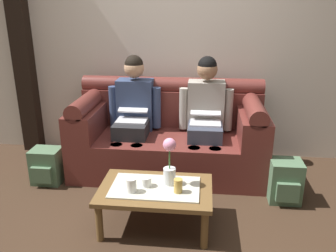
{
  "coord_description": "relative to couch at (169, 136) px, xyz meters",
  "views": [
    {
      "loc": [
        0.36,
        -2.32,
        1.72
      ],
      "look_at": [
        0.03,
        0.77,
        0.63
      ],
      "focal_mm": 37.53,
      "sensor_mm": 36.0,
      "label": 1
    }
  ],
  "objects": [
    {
      "name": "coffee_table",
      "position": [
        0.0,
        -1.06,
        -0.07
      ],
      "size": [
        0.89,
        0.58,
        0.36
      ],
      "color": "brown",
      "rests_on": "ground_plane"
    },
    {
      "name": "backpack_right",
      "position": [
        1.12,
        -0.55,
        -0.18
      ],
      "size": [
        0.28,
        0.29,
        0.39
      ],
      "color": "#4C6B4C",
      "rests_on": "ground_plane"
    },
    {
      "name": "ground_plane",
      "position": [
        0.0,
        -1.17,
        -0.38
      ],
      "size": [
        14.0,
        14.0,
        0.0
      ],
      "primitive_type": "plane",
      "color": "#382619"
    },
    {
      "name": "person_left",
      "position": [
        -0.38,
        -0.0,
        0.28
      ],
      "size": [
        0.56,
        0.67,
        1.22
      ],
      "color": "#232326",
      "rests_on": "ground_plane"
    },
    {
      "name": "cup_near_left",
      "position": [
        -0.17,
        -1.15,
        0.03
      ],
      "size": [
        0.08,
        0.08,
        0.11
      ],
      "primitive_type": "cylinder",
      "color": "white",
      "rests_on": "coffee_table"
    },
    {
      "name": "couch",
      "position": [
        0.0,
        0.0,
        0.0
      ],
      "size": [
        1.98,
        0.88,
        0.96
      ],
      "color": "maroon",
      "rests_on": "ground_plane"
    },
    {
      "name": "cup_far_center",
      "position": [
        0.18,
        -1.12,
        0.03
      ],
      "size": [
        0.07,
        0.07,
        0.11
      ],
      "primitive_type": "cylinder",
      "color": "gold",
      "rests_on": "coffee_table"
    },
    {
      "name": "flower_vase",
      "position": [
        0.11,
        -1.0,
        0.17
      ],
      "size": [
        0.1,
        0.1,
        0.39
      ],
      "color": "silver",
      "rests_on": "coffee_table"
    },
    {
      "name": "timber_pillar",
      "position": [
        -1.74,
        0.41,
        1.07
      ],
      "size": [
        0.2,
        0.2,
        2.9
      ],
      "primitive_type": "cube",
      "color": "black",
      "rests_on": "ground_plane"
    },
    {
      "name": "backpack_left",
      "position": [
        -1.19,
        -0.45,
        -0.2
      ],
      "size": [
        0.29,
        0.28,
        0.36
      ],
      "color": "#4C6B4C",
      "rests_on": "ground_plane"
    },
    {
      "name": "person_right",
      "position": [
        0.38,
        -0.0,
        0.28
      ],
      "size": [
        0.56,
        0.67,
        1.22
      ],
      "color": "#383D4C",
      "rests_on": "ground_plane"
    },
    {
      "name": "back_wall_patterned",
      "position": [
        0.0,
        0.53,
        1.07
      ],
      "size": [
        6.0,
        0.12,
        2.9
      ],
      "primitive_type": "cube",
      "color": "beige",
      "rests_on": "ground_plane"
    },
    {
      "name": "cup_near_right",
      "position": [
        -0.07,
        -1.05,
        0.02
      ],
      "size": [
        0.08,
        0.08,
        0.08
      ],
      "primitive_type": "cylinder",
      "color": "white",
      "rests_on": "coffee_table"
    }
  ]
}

